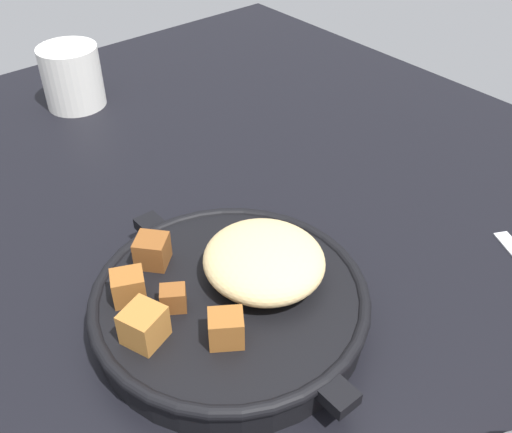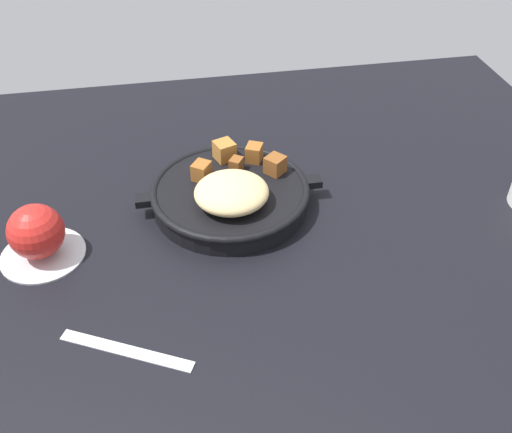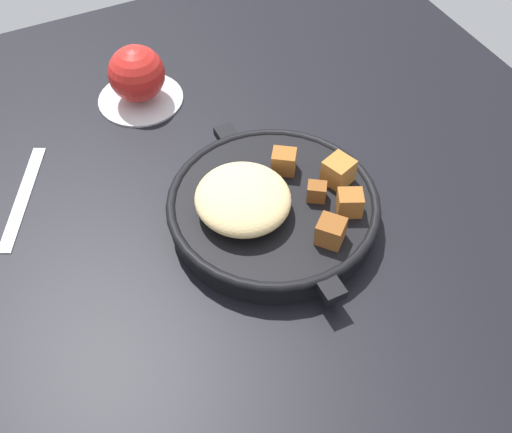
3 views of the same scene
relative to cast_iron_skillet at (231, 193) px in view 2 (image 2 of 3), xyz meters
The scene contains 5 objects.
ground_plane 9.03cm from the cast_iron_skillet, 135.27° to the left, with size 118.28×103.39×2.40cm, color black.
cast_iron_skillet is the anchor object (origin of this frame).
saucer_plate 28.94cm from the cast_iron_skillet, 12.59° to the left, with size 12.00×12.00×0.60cm, color #B7BABF.
red_apple 28.91cm from the cast_iron_skillet, 12.59° to the left, with size 7.84×7.84×7.84cm, color red.
butter_knife 30.65cm from the cast_iron_skillet, 56.92° to the left, with size 17.28×1.60×0.36cm, color silver.
Camera 2 is at (15.13, 66.22, 57.34)cm, focal length 41.00 mm.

